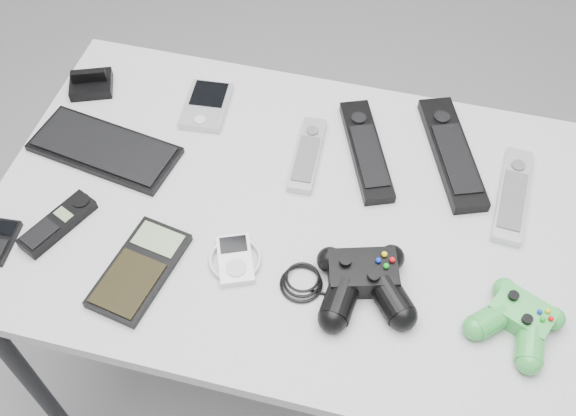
% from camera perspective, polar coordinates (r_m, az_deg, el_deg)
% --- Properties ---
extents(floor, '(3.50, 3.50, 0.00)m').
position_cam_1_polar(floor, '(1.80, -0.73, -10.93)').
color(floor, gray).
rests_on(floor, ground).
extents(desk, '(1.03, 0.66, 0.69)m').
position_cam_1_polar(desk, '(1.21, 0.22, -1.77)').
color(desk, gray).
rests_on(desk, floor).
extents(pda_keyboard, '(0.28, 0.16, 0.02)m').
position_cam_1_polar(pda_keyboard, '(1.28, -15.28, 4.89)').
color(pda_keyboard, black).
rests_on(pda_keyboard, desk).
extents(dock_bracket, '(0.10, 0.10, 0.04)m').
position_cam_1_polar(dock_bracket, '(1.40, -16.43, 10.34)').
color(dock_bracket, black).
rests_on(dock_bracket, desk).
extents(pda, '(0.09, 0.13, 0.02)m').
position_cam_1_polar(pda, '(1.32, -6.93, 8.64)').
color(pda, '#A6A7AD').
rests_on(pda, desk).
extents(remote_silver_a, '(0.05, 0.17, 0.02)m').
position_cam_1_polar(remote_silver_a, '(1.23, 1.66, 4.59)').
color(remote_silver_a, '#A6A7AD').
rests_on(remote_silver_a, desk).
extents(remote_black_a, '(0.14, 0.24, 0.02)m').
position_cam_1_polar(remote_black_a, '(1.24, 6.64, 4.93)').
color(remote_black_a, black).
rests_on(remote_black_a, desk).
extents(remote_black_b, '(0.15, 0.27, 0.03)m').
position_cam_1_polar(remote_black_b, '(1.26, 13.72, 4.63)').
color(remote_black_b, black).
rests_on(remote_black_b, desk).
extents(remote_silver_b, '(0.06, 0.21, 0.02)m').
position_cam_1_polar(remote_silver_b, '(1.23, 18.50, 1.10)').
color(remote_silver_b, '#B4B5BB').
rests_on(remote_silver_b, desk).
extents(mobile_phone, '(0.05, 0.09, 0.01)m').
position_cam_1_polar(mobile_phone, '(1.21, -23.14, -2.64)').
color(mobile_phone, black).
rests_on(mobile_phone, desk).
extents(cordless_handset, '(0.10, 0.14, 0.02)m').
position_cam_1_polar(cordless_handset, '(1.19, -18.92, -1.24)').
color(cordless_handset, black).
rests_on(cordless_handset, desk).
extents(calculator, '(0.12, 0.20, 0.02)m').
position_cam_1_polar(calculator, '(1.11, -12.46, -5.10)').
color(calculator, black).
rests_on(calculator, desk).
extents(mp3_player, '(0.11, 0.12, 0.02)m').
position_cam_1_polar(mp3_player, '(1.10, -4.50, -4.34)').
color(mp3_player, silver).
rests_on(mp3_player, desk).
extents(controller_black, '(0.29, 0.23, 0.05)m').
position_cam_1_polar(controller_black, '(1.06, 6.43, -6.14)').
color(controller_black, black).
rests_on(controller_black, desk).
extents(controller_green, '(0.17, 0.17, 0.04)m').
position_cam_1_polar(controller_green, '(1.08, 18.92, -8.89)').
color(controller_green, '#227E30').
rests_on(controller_green, desk).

